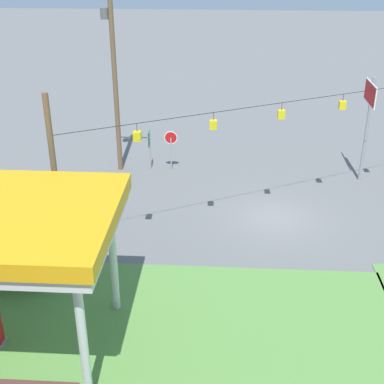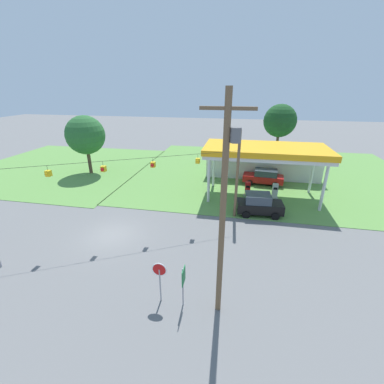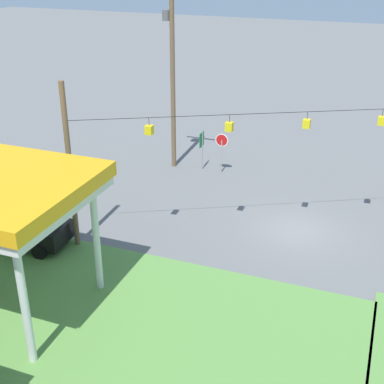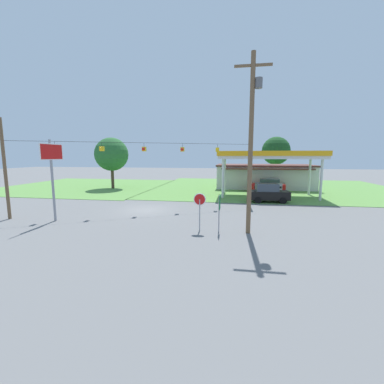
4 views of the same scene
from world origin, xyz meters
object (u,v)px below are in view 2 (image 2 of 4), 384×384
utility_pole_main (224,205)px  tree_behind_station (280,121)px  gas_station_canopy (265,151)px  stop_sign_roadside (160,274)px  car_at_pumps_front (259,204)px  route_sign (183,280)px  gas_station_store (261,159)px  tree_west_verge (85,135)px  fuel_pump_near (248,189)px  car_at_pumps_rear (264,177)px  fuel_pump_far (275,191)px

utility_pole_main → tree_behind_station: bearing=79.3°
gas_station_canopy → stop_sign_roadside: bearing=-111.4°
car_at_pumps_front → route_sign: 12.46m
gas_station_store → route_sign: gas_station_store is taller
tree_west_verge → utility_pole_main: bearing=-45.7°
gas_station_canopy → stop_sign_roadside: size_ratio=4.80×
stop_sign_roadside → fuel_pump_near: bearing=-106.8°
route_sign → utility_pole_main: utility_pole_main is taller
tree_behind_station → stop_sign_roadside: bearing=-105.8°
car_at_pumps_front → car_at_pumps_rear: size_ratio=0.87×
car_at_pumps_front → tree_behind_station: size_ratio=0.50×
gas_station_canopy → fuel_pump_far: bearing=-0.1°
car_at_pumps_front → route_sign: route_sign is taller
car_at_pumps_rear → route_sign: route_sign is taller
fuel_pump_far → utility_pole_main: bearing=-105.6°
route_sign → tree_behind_station: bearing=76.3°
fuel_pump_far → tree_west_verge: size_ratio=0.21×
tree_west_verge → route_sign: bearing=-48.8°
gas_station_store → stop_sign_roadside: bearing=-105.0°
stop_sign_roadside → route_sign: (1.30, -0.07, -0.10)m
stop_sign_roadside → tree_behind_station: 35.11m
gas_station_store → utility_pole_main: (-3.35, -24.32, 4.30)m
tree_behind_station → tree_west_verge: bearing=-151.4°
gas_station_store → car_at_pumps_front: gas_station_store is taller
route_sign → tree_west_verge: size_ratio=0.32×
fuel_pump_near → utility_pole_main: size_ratio=0.15×
stop_sign_roadside → route_sign: bearing=176.9°
gas_station_store → stop_sign_roadside: 25.23m
fuel_pump_far → route_sign: route_sign is taller
fuel_pump_near → tree_behind_station: 19.20m
gas_station_canopy → tree_behind_station: tree_behind_station is taller
gas_station_canopy → car_at_pumps_rear: size_ratio=2.51×
fuel_pump_far → gas_station_canopy: bearing=179.9°
fuel_pump_near → tree_west_verge: (-20.72, 4.01, 4.34)m
gas_station_canopy → car_at_pumps_front: 5.68m
car_at_pumps_front → stop_sign_roadside: bearing=-120.4°
route_sign → gas_station_store: bearing=77.9°
gas_station_canopy → tree_behind_station: bearing=79.4°
route_sign → tree_west_verge: 26.45m
fuel_pump_near → fuel_pump_far: size_ratio=1.00×
gas_station_store → fuel_pump_near: (-1.80, -8.72, -1.04)m
tree_behind_station → utility_pole_main: bearing=-100.7°
route_sign → fuel_pump_near: bearing=77.7°
gas_station_store → utility_pole_main: bearing=-97.8°
fuel_pump_far → stop_sign_roadside: 17.40m
utility_pole_main → tree_west_verge: (-19.16, 19.61, -1.00)m
stop_sign_roadside → fuel_pump_far: bearing=-115.7°
fuel_pump_near → car_at_pumps_rear: bearing=64.9°
fuel_pump_near → car_at_pumps_front: bearing=-76.5°
fuel_pump_near → tree_behind_station: size_ratio=0.19×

